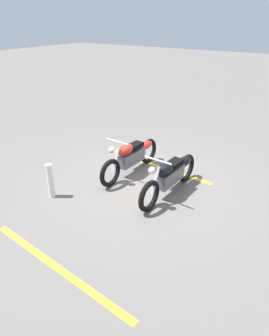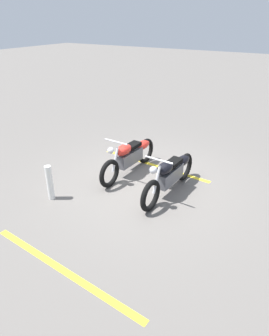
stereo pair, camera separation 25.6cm
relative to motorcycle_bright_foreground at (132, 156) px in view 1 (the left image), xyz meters
name	(u,v)px [view 1 (the left image)]	position (x,y,z in m)	size (l,w,h in m)	color
ground_plane	(148,184)	(0.27, 0.63, -0.46)	(60.00, 60.00, 0.00)	#66605B
motorcycle_bright_foreground	(132,156)	(0.00, 0.00, 0.00)	(2.23, 0.62, 1.04)	black
motorcycle_dark_foreground	(171,175)	(0.35, 1.26, 0.00)	(2.23, 0.62, 1.04)	black
bollard_post	(50,181)	(1.92, -0.82, -0.07)	(0.14, 0.14, 0.78)	white
parking_stripe_near	(156,165)	(-0.67, 0.32, -0.46)	(3.20, 0.12, 0.01)	yellow
parking_stripe_mid	(56,267)	(3.35, 0.82, -0.46)	(3.20, 0.12, 0.01)	yellow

